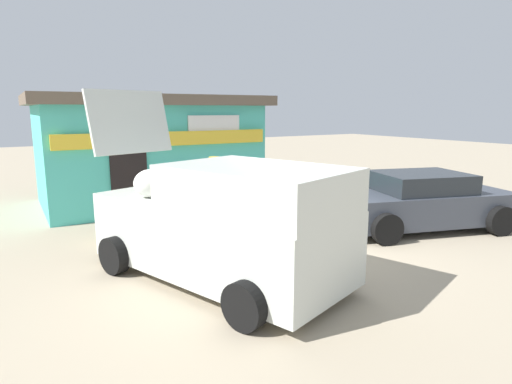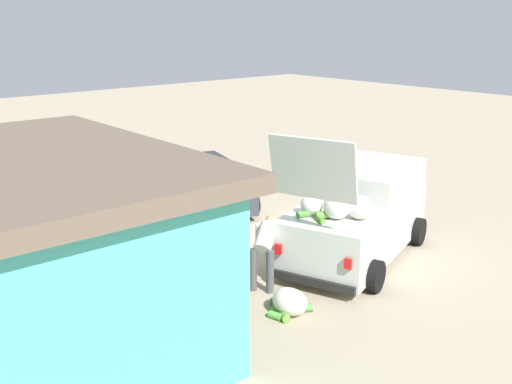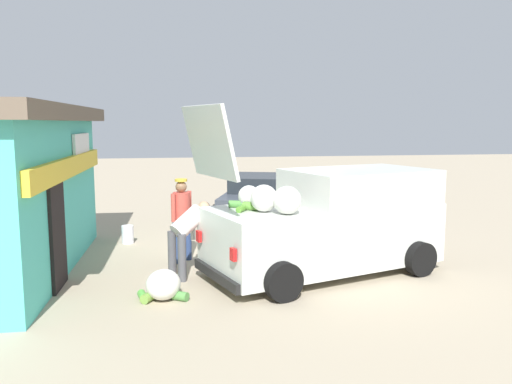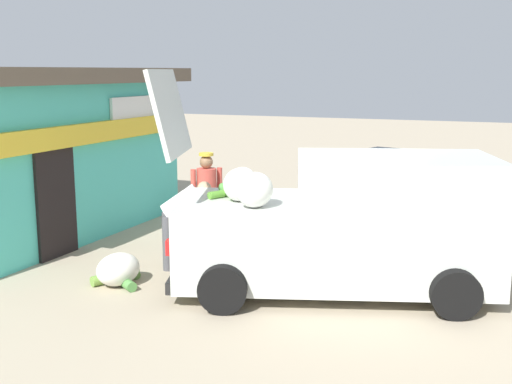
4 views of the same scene
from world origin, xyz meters
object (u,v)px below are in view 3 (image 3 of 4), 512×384
at_px(delivery_van, 330,222).
at_px(customer_bending, 187,231).
at_px(vendor_standing, 182,215).
at_px(paint_bucket, 128,234).
at_px(unloaded_banana_pile, 163,286).
at_px(parked_sedan, 260,199).

distance_m(delivery_van, customer_bending, 2.64).
height_order(vendor_standing, customer_bending, vendor_standing).
bearing_deg(vendor_standing, delivery_van, -113.25).
height_order(vendor_standing, paint_bucket, vendor_standing).
bearing_deg(vendor_standing, unloaded_banana_pile, 170.69).
height_order(unloaded_banana_pile, paint_bucket, unloaded_banana_pile).
distance_m(delivery_van, unloaded_banana_pile, 3.32).
height_order(customer_bending, unloaded_banana_pile, customer_bending).
relative_size(delivery_van, paint_bucket, 11.68).
distance_m(delivery_van, paint_bucket, 4.98).
bearing_deg(unloaded_banana_pile, parked_sedan, -23.02).
bearing_deg(unloaded_banana_pile, vendor_standing, -9.31).
height_order(delivery_van, customer_bending, delivery_van).
xyz_separation_m(customer_bending, paint_bucket, (2.84, 1.30, -0.64)).
xyz_separation_m(delivery_van, parked_sedan, (5.25, 0.41, -0.33)).
distance_m(vendor_standing, paint_bucket, 2.29).
height_order(parked_sedan, paint_bucket, parked_sedan).
height_order(vendor_standing, unloaded_banana_pile, vendor_standing).
xyz_separation_m(unloaded_banana_pile, paint_bucket, (3.97, 0.86, -0.00)).
relative_size(parked_sedan, unloaded_banana_pile, 4.93).
bearing_deg(customer_bending, unloaded_banana_pile, 158.85).
bearing_deg(paint_bucket, customer_bending, -155.45).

